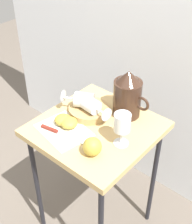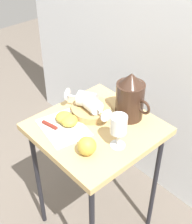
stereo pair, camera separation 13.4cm
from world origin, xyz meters
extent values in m
plane|color=#665B51|center=(0.00, 0.00, 0.00)|extent=(6.00, 6.00, 0.00)
cube|color=white|center=(0.00, 0.51, 0.99)|extent=(2.40, 0.03, 1.98)
cube|color=tan|center=(0.00, 0.00, 0.71)|extent=(0.50, 0.51, 0.03)
cylinder|color=black|center=(-0.21, -0.22, 0.35)|extent=(0.02, 0.02, 0.69)
cylinder|color=black|center=(-0.21, 0.22, 0.35)|extent=(0.02, 0.02, 0.69)
cylinder|color=black|center=(0.21, 0.22, 0.35)|extent=(0.02, 0.02, 0.69)
cube|color=silver|center=(-0.09, -0.11, 0.73)|extent=(0.25, 0.21, 0.00)
cylinder|color=tan|center=(-0.09, 0.05, 0.74)|extent=(0.19, 0.19, 0.03)
cylinder|color=#382319|center=(0.05, 0.16, 0.81)|extent=(0.13, 0.13, 0.17)
cylinder|color=#D1661E|center=(0.05, 0.16, 0.78)|extent=(0.12, 0.12, 0.10)
cone|color=#382319|center=(0.05, 0.16, 0.93)|extent=(0.11, 0.11, 0.05)
torus|color=#382319|center=(0.13, 0.16, 0.82)|extent=(0.07, 0.01, 0.07)
cylinder|color=silver|center=(0.15, -0.02, 0.73)|extent=(0.06, 0.06, 0.00)
cylinder|color=silver|center=(0.15, -0.02, 0.76)|extent=(0.01, 0.01, 0.07)
cylinder|color=silver|center=(0.15, -0.02, 0.84)|extent=(0.07, 0.07, 0.08)
cylinder|color=#D1661E|center=(0.15, -0.02, 0.82)|extent=(0.06, 0.06, 0.04)
cylinder|color=silver|center=(-0.11, 0.04, 0.80)|extent=(0.11, 0.10, 0.07)
cylinder|color=silver|center=(-0.17, 0.01, 0.80)|extent=(0.06, 0.04, 0.01)
cylinder|color=silver|center=(-0.20, 0.00, 0.80)|extent=(0.03, 0.06, 0.06)
cylinder|color=silver|center=(-0.07, 0.04, 0.79)|extent=(0.09, 0.08, 0.07)
cylinder|color=silver|center=(0.01, 0.03, 0.79)|extent=(0.06, 0.02, 0.01)
cylinder|color=silver|center=(0.04, 0.03, 0.79)|extent=(0.01, 0.06, 0.06)
ellipsoid|color=#B29938|center=(-0.12, -0.08, 0.75)|extent=(0.08, 0.08, 0.04)
ellipsoid|color=#B29938|center=(-0.09, -0.08, 0.75)|extent=(0.08, 0.08, 0.04)
sphere|color=#B29938|center=(0.10, -0.14, 0.76)|extent=(0.08, 0.08, 0.08)
cube|color=silver|center=(-0.03, -0.13, 0.73)|extent=(0.14, 0.04, 0.00)
cube|color=maroon|center=(-0.14, -0.15, 0.73)|extent=(0.09, 0.03, 0.01)
camera|label=1|loc=(0.70, -0.81, 1.61)|focal=50.21mm
camera|label=2|loc=(0.80, -0.72, 1.61)|focal=50.21mm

